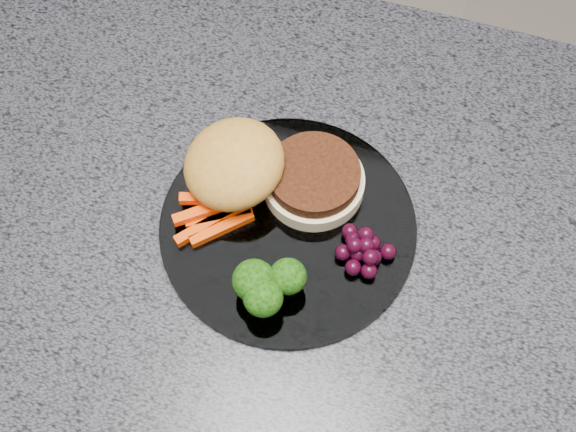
% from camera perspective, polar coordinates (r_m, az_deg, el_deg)
% --- Properties ---
extents(island_cabinet, '(1.20, 0.60, 0.86)m').
position_cam_1_polar(island_cabinet, '(1.25, 5.45, -11.02)').
color(island_cabinet, '#53331C').
rests_on(island_cabinet, ground).
extents(countertop, '(1.20, 0.60, 0.04)m').
position_cam_1_polar(countertop, '(0.83, 8.05, -2.17)').
color(countertop, '#44444D').
rests_on(countertop, island_cabinet).
extents(plate, '(0.26, 0.26, 0.01)m').
position_cam_1_polar(plate, '(0.81, 0.00, -0.75)').
color(plate, white).
rests_on(plate, countertop).
extents(burger, '(0.22, 0.16, 0.06)m').
position_cam_1_polar(burger, '(0.81, -1.82, 3.15)').
color(burger, '#FBE9B0').
rests_on(burger, plate).
extents(carrot_sticks, '(0.08, 0.08, 0.02)m').
position_cam_1_polar(carrot_sticks, '(0.81, -5.37, 0.11)').
color(carrot_sticks, '#F64204').
rests_on(carrot_sticks, plate).
extents(broccoli, '(0.07, 0.06, 0.05)m').
position_cam_1_polar(broccoli, '(0.75, -1.57, -4.94)').
color(broccoli, olive).
rests_on(broccoli, plate).
extents(grape_bunch, '(0.06, 0.05, 0.03)m').
position_cam_1_polar(grape_bunch, '(0.79, 5.35, -2.42)').
color(grape_bunch, black).
rests_on(grape_bunch, plate).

